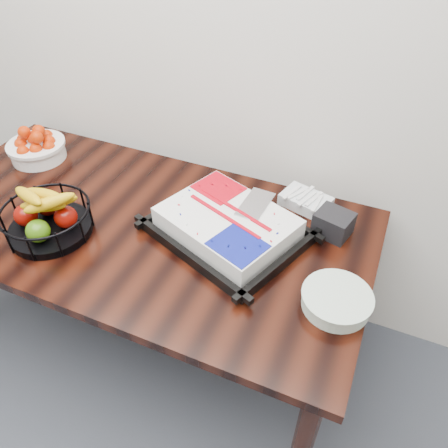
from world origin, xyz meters
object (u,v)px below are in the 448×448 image
at_px(table, 139,237).
at_px(plate_stack, 336,300).
at_px(cake_tray, 227,225).
at_px(fruit_basket, 47,218).
at_px(tangerine_bowl, 36,145).
at_px(napkin_box, 333,224).

xyz_separation_m(table, plate_stack, (0.80, -0.11, 0.11)).
bearing_deg(table, cake_tray, 10.08).
xyz_separation_m(cake_tray, fruit_basket, (-0.61, -0.25, 0.02)).
xyz_separation_m(cake_tray, tangerine_bowl, (-1.01, 0.14, 0.02)).
height_order(cake_tray, napkin_box, cake_tray).
relative_size(tangerine_bowl, napkin_box, 2.03).
relative_size(table, tangerine_bowl, 6.97).
height_order(table, cake_tray, cake_tray).
height_order(cake_tray, plate_stack, cake_tray).
distance_m(cake_tray, tangerine_bowl, 1.02).
xyz_separation_m(plate_stack, napkin_box, (-0.09, 0.34, 0.02)).
relative_size(plate_stack, napkin_box, 1.75).
relative_size(table, cake_tray, 2.86).
relative_size(fruit_basket, plate_stack, 1.45).
bearing_deg(tangerine_bowl, cake_tray, -8.05).
distance_m(table, fruit_basket, 0.35).
bearing_deg(cake_tray, napkin_box, 25.44).
xyz_separation_m(fruit_basket, napkin_box, (0.97, 0.41, -0.03)).
bearing_deg(fruit_basket, cake_tray, 21.81).
xyz_separation_m(tangerine_bowl, napkin_box, (1.36, 0.03, -0.03)).
bearing_deg(tangerine_bowl, fruit_basket, -44.56).
distance_m(table, cake_tray, 0.39).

